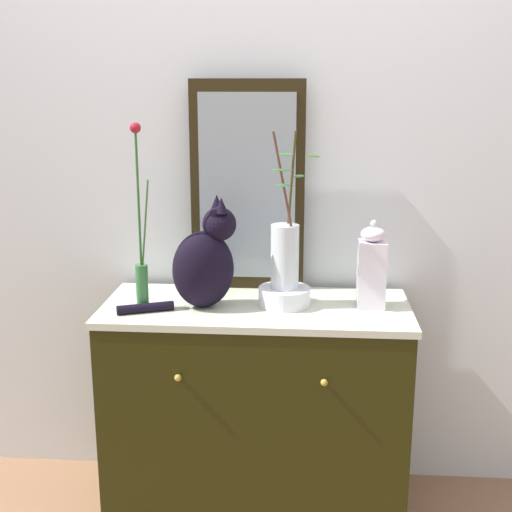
# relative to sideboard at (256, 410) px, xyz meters

# --- Properties ---
(ground_plane) EXTENTS (6.00, 6.00, 0.00)m
(ground_plane) POSITION_rel_sideboard_xyz_m (0.00, 0.00, -0.41)
(ground_plane) COLOR #8C6345
(wall_back) EXTENTS (4.40, 0.08, 2.60)m
(wall_back) POSITION_rel_sideboard_xyz_m (0.00, 0.31, 0.89)
(wall_back) COLOR silver
(wall_back) RESTS_ON ground_plane
(sideboard) EXTENTS (1.09, 0.48, 0.82)m
(sideboard) POSITION_rel_sideboard_xyz_m (0.00, 0.00, 0.00)
(sideboard) COLOR black
(sideboard) RESTS_ON ground_plane
(mirror_leaning) EXTENTS (0.43, 0.03, 0.78)m
(mirror_leaning) POSITION_rel_sideboard_xyz_m (-0.05, 0.21, 0.80)
(mirror_leaning) COLOR black
(mirror_leaning) RESTS_ON sideboard
(cat_sitting) EXTENTS (0.42, 0.23, 0.39)m
(cat_sitting) POSITION_rel_sideboard_xyz_m (-0.18, -0.03, 0.57)
(cat_sitting) COLOR black
(cat_sitting) RESTS_ON sideboard
(vase_slim_green) EXTENTS (0.06, 0.04, 0.64)m
(vase_slim_green) POSITION_rel_sideboard_xyz_m (-0.39, -0.07, 0.58)
(vase_slim_green) COLOR #2F6837
(vase_slim_green) RESTS_ON sideboard
(bowl_porcelain) EXTENTS (0.18, 0.18, 0.06)m
(bowl_porcelain) POSITION_rel_sideboard_xyz_m (0.10, 0.01, 0.44)
(bowl_porcelain) COLOR white
(bowl_porcelain) RESTS_ON sideboard
(vase_glass_clear) EXTENTS (0.17, 0.18, 0.55)m
(vase_glass_clear) POSITION_rel_sideboard_xyz_m (0.10, 0.01, 0.60)
(vase_glass_clear) COLOR silver
(vase_glass_clear) RESTS_ON bowl_porcelain
(jar_lidded_porcelain) EXTENTS (0.10, 0.10, 0.31)m
(jar_lidded_porcelain) POSITION_rel_sideboard_xyz_m (0.40, 0.01, 0.55)
(jar_lidded_porcelain) COLOR white
(jar_lidded_porcelain) RESTS_ON sideboard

